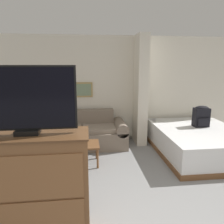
{
  "coord_description": "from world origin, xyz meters",
  "views": [
    {
      "loc": [
        -0.89,
        -1.71,
        1.91
      ],
      "look_at": [
        -0.43,
        2.22,
        1.05
      ],
      "focal_mm": 35.0,
      "sensor_mm": 36.0,
      "label": 1
    }
  ],
  "objects_px": {
    "couch": "(82,134)",
    "backpack": "(201,116)",
    "tv_dresser": "(32,187)",
    "coffee_table": "(81,146)",
    "bed": "(198,141)",
    "tv": "(25,100)",
    "table_lamp": "(30,110)"
  },
  "relations": [
    {
      "from": "coffee_table",
      "to": "bed",
      "type": "distance_m",
      "value": 2.55
    },
    {
      "from": "bed",
      "to": "backpack",
      "type": "height_order",
      "value": "backpack"
    },
    {
      "from": "couch",
      "to": "tv",
      "type": "relative_size",
      "value": 2.05
    },
    {
      "from": "table_lamp",
      "to": "coffee_table",
      "type": "bearing_deg",
      "value": -41.67
    },
    {
      "from": "table_lamp",
      "to": "tv_dresser",
      "type": "distance_m",
      "value": 2.89
    },
    {
      "from": "coffee_table",
      "to": "tv_dresser",
      "type": "relative_size",
      "value": 0.56
    },
    {
      "from": "coffee_table",
      "to": "bed",
      "type": "relative_size",
      "value": 0.32
    },
    {
      "from": "bed",
      "to": "tv",
      "type": "bearing_deg",
      "value": -146.08
    },
    {
      "from": "coffee_table",
      "to": "bed",
      "type": "height_order",
      "value": "bed"
    },
    {
      "from": "tv_dresser",
      "to": "couch",
      "type": "bearing_deg",
      "value": 79.93
    },
    {
      "from": "couch",
      "to": "bed",
      "type": "distance_m",
      "value": 2.63
    },
    {
      "from": "couch",
      "to": "tv_dresser",
      "type": "height_order",
      "value": "tv_dresser"
    },
    {
      "from": "coffee_table",
      "to": "tv_dresser",
      "type": "distance_m",
      "value": 1.85
    },
    {
      "from": "table_lamp",
      "to": "tv",
      "type": "bearing_deg",
      "value": -76.5
    },
    {
      "from": "table_lamp",
      "to": "bed",
      "type": "bearing_deg",
      "value": -11.81
    },
    {
      "from": "couch",
      "to": "coffee_table",
      "type": "distance_m",
      "value": 0.96
    },
    {
      "from": "coffee_table",
      "to": "backpack",
      "type": "distance_m",
      "value": 2.73
    },
    {
      "from": "coffee_table",
      "to": "couch",
      "type": "bearing_deg",
      "value": 89.62
    },
    {
      "from": "tv_dresser",
      "to": "backpack",
      "type": "bearing_deg",
      "value": 35.24
    },
    {
      "from": "coffee_table",
      "to": "bed",
      "type": "xyz_separation_m",
      "value": [
        2.53,
        0.25,
        -0.08
      ]
    },
    {
      "from": "coffee_table",
      "to": "table_lamp",
      "type": "distance_m",
      "value": 1.63
    },
    {
      "from": "couch",
      "to": "table_lamp",
      "type": "distance_m",
      "value": 1.3
    },
    {
      "from": "tv",
      "to": "bed",
      "type": "height_order",
      "value": "tv"
    },
    {
      "from": "bed",
      "to": "backpack",
      "type": "bearing_deg",
      "value": 56.41
    },
    {
      "from": "coffee_table",
      "to": "table_lamp",
      "type": "relative_size",
      "value": 1.47
    },
    {
      "from": "coffee_table",
      "to": "tv",
      "type": "bearing_deg",
      "value": -105.14
    },
    {
      "from": "table_lamp",
      "to": "bed",
      "type": "distance_m",
      "value": 3.82
    },
    {
      "from": "table_lamp",
      "to": "backpack",
      "type": "xyz_separation_m",
      "value": [
        3.81,
        -0.58,
        -0.11
      ]
    },
    {
      "from": "couch",
      "to": "coffee_table",
      "type": "bearing_deg",
      "value": -90.38
    },
    {
      "from": "tv",
      "to": "bed",
      "type": "xyz_separation_m",
      "value": [
        3.01,
        2.03,
        -1.28
      ]
    },
    {
      "from": "couch",
      "to": "table_lamp",
      "type": "height_order",
      "value": "table_lamp"
    },
    {
      "from": "couch",
      "to": "backpack",
      "type": "height_order",
      "value": "backpack"
    }
  ]
}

